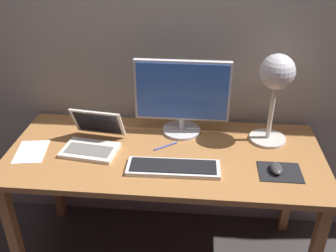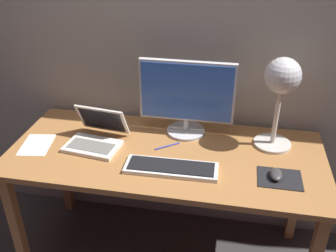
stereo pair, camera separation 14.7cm
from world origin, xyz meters
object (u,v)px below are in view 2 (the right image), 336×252
(keyboard_main, at_px, (171,168))
(laptop, at_px, (97,133))
(desk_lamp, at_px, (282,84))
(pen, at_px, (167,146))
(monitor, at_px, (187,96))
(mouse, at_px, (276,174))

(keyboard_main, relative_size, laptop, 1.45)
(laptop, relative_size, desk_lamp, 0.64)
(desk_lamp, bearing_deg, pen, -167.42)
(keyboard_main, distance_m, pen, 0.21)
(monitor, relative_size, pen, 3.60)
(desk_lamp, height_order, mouse, desk_lamp)
(pen, bearing_deg, keyboard_main, -73.05)
(keyboard_main, xyz_separation_m, laptop, (-0.43, 0.17, 0.04))
(laptop, bearing_deg, pen, 3.66)
(laptop, xyz_separation_m, desk_lamp, (0.91, 0.14, 0.29))
(desk_lamp, xyz_separation_m, pen, (-0.54, -0.12, -0.34))
(monitor, bearing_deg, mouse, -35.85)
(desk_lamp, bearing_deg, keyboard_main, -146.52)
(keyboard_main, distance_m, laptop, 0.46)
(monitor, distance_m, desk_lamp, 0.48)
(desk_lamp, relative_size, pen, 3.39)
(monitor, height_order, mouse, monitor)
(laptop, bearing_deg, desk_lamp, 9.02)
(monitor, distance_m, keyboard_main, 0.42)
(laptop, height_order, pen, laptop)
(monitor, relative_size, desk_lamp, 1.06)
(monitor, distance_m, mouse, 0.61)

